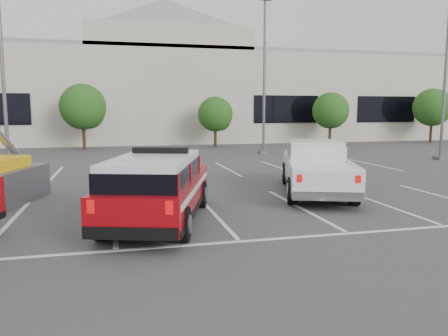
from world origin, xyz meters
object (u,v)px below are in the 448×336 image
at_px(light_pole_right, 446,71).
at_px(fire_chief_suv, 158,193).
at_px(light_pole_left, 2,64).
at_px(convention_building, 145,92).
at_px(tree_far_right, 433,109).
at_px(tree_right, 331,112).
at_px(light_pole_mid, 264,76).
at_px(tree_mid_right, 216,115).
at_px(tree_mid_left, 84,108).
at_px(white_pickup, 316,173).

xyz_separation_m(light_pole_right, fire_chief_suv, (-17.61, -10.70, -4.39)).
distance_m(light_pole_left, fire_chief_suv, 14.88).
relative_size(convention_building, tree_far_right, 12.38).
xyz_separation_m(convention_building, tree_right, (14.91, -9.82, -1.95)).
distance_m(convention_building, light_pole_mid, 17.27).
bearing_deg(light_pole_right, light_pole_mid, 146.31).
height_order(convention_building, tree_right, convention_building).
distance_m(tree_mid_right, fire_chief_suv, 23.77).
relative_size(light_pole_mid, light_pole_right, 1.00).
height_order(light_pole_right, fire_chief_suv, light_pole_right).
height_order(tree_mid_left, tree_mid_right, tree_mid_left).
height_order(tree_far_right, fire_chief_suv, tree_far_right).
bearing_deg(light_pole_left, tree_mid_left, 72.90).
bearing_deg(tree_right, light_pole_mid, -143.23).
relative_size(light_pole_left, white_pickup, 1.63).
relative_size(convention_building, tree_right, 13.58).
bearing_deg(tree_far_right, tree_right, -180.00).
bearing_deg(light_pole_left, tree_mid_right, 37.50).
distance_m(tree_far_right, fire_chief_suv, 35.15).
height_order(tree_mid_right, light_pole_mid, light_pole_mid).
relative_size(tree_mid_right, white_pickup, 0.63).
xyz_separation_m(light_pole_left, white_pickup, (12.20, -9.90, -4.46)).
bearing_deg(tree_mid_right, fire_chief_suv, -106.43).
distance_m(tree_mid_left, tree_mid_right, 10.01).
height_order(convention_building, light_pole_mid, convention_building).
relative_size(convention_building, tree_mid_left, 12.38).
bearing_deg(light_pole_mid, tree_mid_right, 107.52).
bearing_deg(light_pole_right, white_pickup, -146.19).
distance_m(tree_mid_right, tree_far_right, 20.01).
xyz_separation_m(convention_building, tree_far_right, (24.91, -9.82, -1.68)).
height_order(tree_mid_left, light_pole_left, light_pole_left).
bearing_deg(light_pole_right, tree_far_right, 52.96).
height_order(tree_right, tree_far_right, tree_far_right).
relative_size(tree_far_right, light_pole_mid, 0.47).
distance_m(light_pole_mid, fire_chief_suv, 19.29).
bearing_deg(white_pickup, convention_building, 116.74).
xyz_separation_m(tree_far_right, white_pickup, (-20.89, -19.95, -2.31)).
xyz_separation_m(convention_building, light_pole_right, (15.82, -21.86, 0.47)).
xyz_separation_m(tree_mid_right, tree_right, (10.00, 0.00, 0.27)).
height_order(tree_right, fire_chief_suv, tree_right).
height_order(tree_mid_left, light_pole_mid, light_pole_mid).
bearing_deg(convention_building, fire_chief_suv, -93.15).
height_order(tree_mid_left, white_pickup, tree_mid_left).
distance_m(tree_mid_right, white_pickup, 20.05).
xyz_separation_m(light_pole_mid, white_pickup, (-2.80, -13.90, -4.46)).
bearing_deg(tree_far_right, tree_mid_right, -180.00).
bearing_deg(convention_building, white_pickup, -82.31).
bearing_deg(tree_mid_right, light_pole_right, -47.83).
xyz_separation_m(tree_mid_left, tree_right, (20.00, -0.00, -0.27)).
height_order(convention_building, light_pole_left, convention_building).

